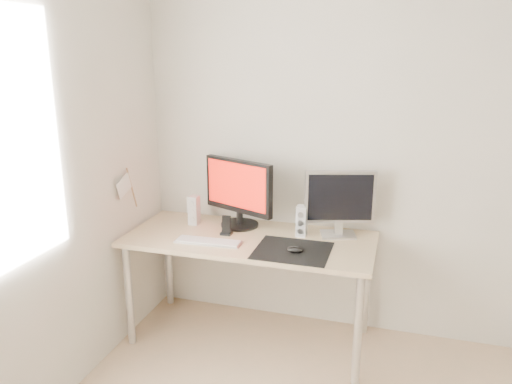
{
  "coord_description": "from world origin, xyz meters",
  "views": [
    {
      "loc": [
        -0.02,
        -1.51,
        1.89
      ],
      "look_at": [
        -0.92,
        1.47,
        1.01
      ],
      "focal_mm": 35.0,
      "sensor_mm": 36.0,
      "label": 1
    }
  ],
  "objects_px": {
    "main_monitor": "(239,190)",
    "phone_dock": "(226,229)",
    "speaker_right": "(302,221)",
    "keyboard": "(208,242)",
    "mouse": "(295,250)",
    "second_monitor": "(340,200)",
    "desk": "(250,248)",
    "speaker_left": "(194,210)"
  },
  "relations": [
    {
      "from": "second_monitor",
      "to": "mouse",
      "type": "bearing_deg",
      "value": -119.94
    },
    {
      "from": "mouse",
      "to": "main_monitor",
      "type": "relative_size",
      "value": 0.19
    },
    {
      "from": "phone_dock",
      "to": "mouse",
      "type": "bearing_deg",
      "value": -19.67
    },
    {
      "from": "mouse",
      "to": "phone_dock",
      "type": "height_order",
      "value": "phone_dock"
    },
    {
      "from": "keyboard",
      "to": "speaker_left",
      "type": "bearing_deg",
      "value": 126.69
    },
    {
      "from": "main_monitor",
      "to": "phone_dock",
      "type": "height_order",
      "value": "main_monitor"
    },
    {
      "from": "main_monitor",
      "to": "keyboard",
      "type": "xyz_separation_m",
      "value": [
        -0.09,
        -0.35,
        -0.25
      ]
    },
    {
      "from": "mouse",
      "to": "phone_dock",
      "type": "relative_size",
      "value": 0.78
    },
    {
      "from": "desk",
      "to": "speaker_right",
      "type": "height_order",
      "value": "speaker_right"
    },
    {
      "from": "desk",
      "to": "second_monitor",
      "type": "relative_size",
      "value": 3.61
    },
    {
      "from": "phone_dock",
      "to": "speaker_left",
      "type": "bearing_deg",
      "value": 155.18
    },
    {
      "from": "main_monitor",
      "to": "phone_dock",
      "type": "bearing_deg",
      "value": -98.36
    },
    {
      "from": "desk",
      "to": "keyboard",
      "type": "distance_m",
      "value": 0.29
    },
    {
      "from": "main_monitor",
      "to": "second_monitor",
      "type": "height_order",
      "value": "main_monitor"
    },
    {
      "from": "mouse",
      "to": "main_monitor",
      "type": "distance_m",
      "value": 0.64
    },
    {
      "from": "speaker_left",
      "to": "phone_dock",
      "type": "distance_m",
      "value": 0.32
    },
    {
      "from": "phone_dock",
      "to": "speaker_right",
      "type": "bearing_deg",
      "value": 13.64
    },
    {
      "from": "mouse",
      "to": "keyboard",
      "type": "distance_m",
      "value": 0.56
    },
    {
      "from": "speaker_right",
      "to": "main_monitor",
      "type": "bearing_deg",
      "value": 172.01
    },
    {
      "from": "keyboard",
      "to": "phone_dock",
      "type": "relative_size",
      "value": 3.28
    },
    {
      "from": "mouse",
      "to": "speaker_left",
      "type": "relative_size",
      "value": 0.5
    },
    {
      "from": "second_monitor",
      "to": "speaker_right",
      "type": "distance_m",
      "value": 0.28
    },
    {
      "from": "speaker_left",
      "to": "speaker_right",
      "type": "bearing_deg",
      "value": -1.17
    },
    {
      "from": "main_monitor",
      "to": "phone_dock",
      "type": "distance_m",
      "value": 0.28
    },
    {
      "from": "speaker_left",
      "to": "second_monitor",
      "type": "bearing_deg",
      "value": 3.12
    },
    {
      "from": "desk",
      "to": "speaker_right",
      "type": "distance_m",
      "value": 0.38
    },
    {
      "from": "mouse",
      "to": "keyboard",
      "type": "bearing_deg",
      "value": 179.21
    },
    {
      "from": "main_monitor",
      "to": "keyboard",
      "type": "bearing_deg",
      "value": -103.77
    },
    {
      "from": "mouse",
      "to": "desk",
      "type": "distance_m",
      "value": 0.39
    },
    {
      "from": "mouse",
      "to": "speaker_right",
      "type": "xyz_separation_m",
      "value": [
        -0.02,
        0.29,
        0.08
      ]
    },
    {
      "from": "desk",
      "to": "second_monitor",
      "type": "distance_m",
      "value": 0.66
    },
    {
      "from": "mouse",
      "to": "keyboard",
      "type": "height_order",
      "value": "mouse"
    },
    {
      "from": "phone_dock",
      "to": "keyboard",
      "type": "bearing_deg",
      "value": -109.21
    },
    {
      "from": "mouse",
      "to": "speaker_right",
      "type": "distance_m",
      "value": 0.31
    },
    {
      "from": "mouse",
      "to": "phone_dock",
      "type": "distance_m",
      "value": 0.53
    },
    {
      "from": "speaker_right",
      "to": "speaker_left",
      "type": "bearing_deg",
      "value": 178.83
    },
    {
      "from": "mouse",
      "to": "phone_dock",
      "type": "xyz_separation_m",
      "value": [
        -0.5,
        0.18,
        0.02
      ]
    },
    {
      "from": "speaker_right",
      "to": "keyboard",
      "type": "xyz_separation_m",
      "value": [
        -0.54,
        -0.29,
        -0.09
      ]
    },
    {
      "from": "main_monitor",
      "to": "speaker_right",
      "type": "distance_m",
      "value": 0.48
    },
    {
      "from": "main_monitor",
      "to": "phone_dock",
      "type": "xyz_separation_m",
      "value": [
        -0.03,
        -0.18,
        -0.21
      ]
    },
    {
      "from": "second_monitor",
      "to": "keyboard",
      "type": "distance_m",
      "value": 0.88
    },
    {
      "from": "mouse",
      "to": "speaker_left",
      "type": "height_order",
      "value": "speaker_left"
    }
  ]
}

